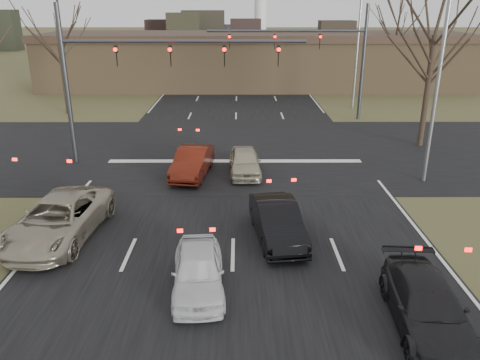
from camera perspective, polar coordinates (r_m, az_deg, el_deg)
The scene contains 16 objects.
ground at distance 13.35m, azimuth -1.03°, elevation -15.45°, with size 360.00×360.00×0.00m, color #4B4B28.
road_main at distance 71.24m, azimuth -0.34°, elevation 14.18°, with size 14.00×300.00×0.02m, color black.
road_cross at distance 26.97m, azimuth -0.59°, elevation 3.63°, with size 200.00×14.00×0.02m, color black.
building at distance 49.11m, azimuth 1.99°, elevation 14.43°, with size 42.40×10.40×5.30m.
mast_arm_near at distance 24.58m, azimuth -13.31°, elevation 13.50°, with size 12.12×0.24×8.00m.
mast_arm_far at distance 34.45m, azimuth 10.21°, elevation 15.49°, with size 11.12×0.24×8.00m.
streetlight_right_near at distance 22.64m, azimuth 22.86°, elevation 13.24°, with size 2.34×0.25×10.00m.
streetlight_right_far at distance 38.96m, azimuth 13.96°, elevation 16.61°, with size 2.34×0.25×10.00m.
tree_left_far at distance 38.17m, azimuth -21.56°, elevation 18.42°, with size 5.70×5.70×9.50m.
tree_right_far at distance 48.15m, azimuth 18.72°, elevation 18.43°, with size 5.40×5.40×9.00m.
car_silver_suv at distance 17.81m, azimuth -21.20°, elevation -4.46°, with size 2.47×5.35×1.49m, color gray.
car_white_sedan at distance 13.87m, azimuth -5.13°, elevation -10.93°, with size 1.48×3.67×1.25m, color silver.
car_black_hatch at distance 16.64m, azimuth 4.56°, elevation -5.04°, with size 1.44×4.13×1.36m, color black.
car_charcoal_sedan at distance 13.30m, azimuth 21.83°, elevation -14.04°, with size 1.74×4.28×1.24m, color black.
car_red_ahead at distance 22.92m, azimuth -5.84°, elevation 2.20°, with size 1.45×4.17×1.37m, color #4D150B.
car_silver_ahead at distance 23.00m, azimuth 0.59°, elevation 2.25°, with size 1.50×3.74×1.27m, color #AFA78D.
Camera 1 is at (0.20, -10.81, 7.83)m, focal length 35.00 mm.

